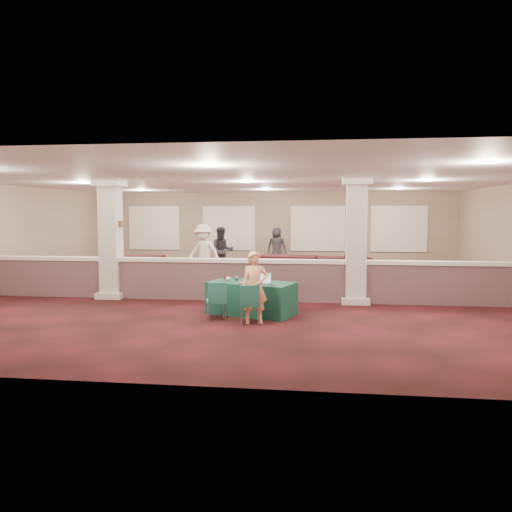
# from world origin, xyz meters

# --- Properties ---
(ground) EXTENTS (16.00, 16.00, 0.00)m
(ground) POSITION_xyz_m (0.00, 0.00, 0.00)
(ground) COLOR #3E0F16
(ground) RESTS_ON ground
(wall_back) EXTENTS (16.00, 0.04, 3.20)m
(wall_back) POSITION_xyz_m (0.00, 8.00, 1.60)
(wall_back) COLOR #86755C
(wall_back) RESTS_ON ground
(wall_front) EXTENTS (16.00, 0.04, 3.20)m
(wall_front) POSITION_xyz_m (0.00, -8.00, 1.60)
(wall_front) COLOR #86755C
(wall_front) RESTS_ON ground
(ceiling) EXTENTS (16.00, 16.00, 0.02)m
(ceiling) POSITION_xyz_m (0.00, 0.00, 3.20)
(ceiling) COLOR white
(ceiling) RESTS_ON wall_back
(partition_wall) EXTENTS (15.60, 0.28, 1.10)m
(partition_wall) POSITION_xyz_m (0.00, -1.50, 0.57)
(partition_wall) COLOR brown
(partition_wall) RESTS_ON ground
(column_left) EXTENTS (0.72, 0.72, 3.20)m
(column_left) POSITION_xyz_m (-3.50, -1.50, 1.64)
(column_left) COLOR beige
(column_left) RESTS_ON ground
(column_right) EXTENTS (0.72, 0.72, 3.20)m
(column_right) POSITION_xyz_m (3.00, -1.50, 1.64)
(column_right) COLOR beige
(column_right) RESTS_ON ground
(sconce_left) EXTENTS (0.12, 0.12, 0.18)m
(sconce_left) POSITION_xyz_m (-3.78, -1.50, 2.00)
(sconce_left) COLOR brown
(sconce_left) RESTS_ON column_left
(sconce_right) EXTENTS (0.12, 0.12, 0.18)m
(sconce_right) POSITION_xyz_m (-3.22, -1.50, 2.00)
(sconce_right) COLOR brown
(sconce_right) RESTS_ON column_left
(near_table) EXTENTS (2.11, 1.53, 0.73)m
(near_table) POSITION_xyz_m (0.56, -3.20, 0.37)
(near_table) COLOR #0E3628
(near_table) RESTS_ON ground
(conf_chair_main) EXTENTS (0.47, 0.47, 0.83)m
(conf_chair_main) POSITION_xyz_m (0.67, -4.27, 0.49)
(conf_chair_main) COLOR #205D5A
(conf_chair_main) RESTS_ON ground
(conf_chair_side) EXTENTS (0.52, 0.52, 0.83)m
(conf_chair_side) POSITION_xyz_m (-0.09, -3.95, 0.49)
(conf_chair_side) COLOR #205D5A
(conf_chair_side) RESTS_ON ground
(woman) EXTENTS (0.61, 0.48, 1.51)m
(woman) POSITION_xyz_m (0.76, -4.14, 0.75)
(woman) COLOR #E19061
(woman) RESTS_ON ground
(far_table_front_left) EXTENTS (1.90, 0.99, 0.76)m
(far_table_front_left) POSITION_xyz_m (-6.50, 0.34, 0.38)
(far_table_front_left) COLOR black
(far_table_front_left) RESTS_ON ground
(far_table_front_center) EXTENTS (2.03, 1.51, 0.74)m
(far_table_front_center) POSITION_xyz_m (-1.23, 0.30, 0.37)
(far_table_front_center) COLOR black
(far_table_front_center) RESTS_ON ground
(far_table_front_right) EXTENTS (2.00, 1.30, 0.75)m
(far_table_front_right) POSITION_xyz_m (5.65, 0.30, 0.37)
(far_table_front_right) COLOR black
(far_table_front_right) RESTS_ON ground
(far_table_back_left) EXTENTS (1.87, 1.04, 0.73)m
(far_table_back_left) POSITION_xyz_m (-4.51, 3.20, 0.37)
(far_table_back_left) COLOR black
(far_table_back_left) RESTS_ON ground
(far_table_back_center) EXTENTS (2.08, 1.28, 0.79)m
(far_table_back_center) POSITION_xyz_m (1.01, 3.20, 0.39)
(far_table_back_center) COLOR black
(far_table_back_center) RESTS_ON ground
(far_table_back_right) EXTENTS (1.99, 1.22, 0.76)m
(far_table_back_right) POSITION_xyz_m (2.89, 3.20, 0.38)
(far_table_back_right) COLOR black
(far_table_back_right) RESTS_ON ground
(attendee_a) EXTENTS (0.96, 0.72, 1.77)m
(attendee_a) POSITION_xyz_m (-1.50, 3.81, 0.89)
(attendee_a) COLOR black
(attendee_a) RESTS_ON ground
(attendee_b) EXTENTS (1.32, 0.88, 1.90)m
(attendee_b) POSITION_xyz_m (-1.90, 2.56, 0.95)
(attendee_b) COLOR silver
(attendee_b) RESTS_ON ground
(attendee_c) EXTENTS (0.89, 1.09, 1.69)m
(attendee_c) POSITION_xyz_m (3.16, 2.64, 0.84)
(attendee_c) COLOR black
(attendee_c) RESTS_ON ground
(attendee_d) EXTENTS (0.86, 0.51, 1.67)m
(attendee_d) POSITION_xyz_m (0.26, 7.00, 0.84)
(attendee_d) COLOR black
(attendee_d) RESTS_ON ground
(laptop_base) EXTENTS (0.39, 0.33, 0.02)m
(laptop_base) POSITION_xyz_m (0.83, -3.35, 0.74)
(laptop_base) COLOR silver
(laptop_base) RESTS_ON near_table
(laptop_screen) EXTENTS (0.32, 0.12, 0.22)m
(laptop_screen) POSITION_xyz_m (0.86, -3.24, 0.86)
(laptop_screen) COLOR silver
(laptop_screen) RESTS_ON near_table
(screen_glow) EXTENTS (0.29, 0.10, 0.19)m
(screen_glow) POSITION_xyz_m (0.86, -3.25, 0.85)
(screen_glow) COLOR silver
(screen_glow) RESTS_ON near_table
(knitting) EXTENTS (0.48, 0.42, 0.03)m
(knitting) POSITION_xyz_m (0.52, -3.46, 0.75)
(knitting) COLOR #C55B1F
(knitting) RESTS_ON near_table
(yarn_cream) EXTENTS (0.11, 0.11, 0.11)m
(yarn_cream) POSITION_xyz_m (0.00, -3.12, 0.79)
(yarn_cream) COLOR #F2DCC7
(yarn_cream) RESTS_ON near_table
(yarn_red) EXTENTS (0.10, 0.10, 0.10)m
(yarn_red) POSITION_xyz_m (-0.09, -2.92, 0.78)
(yarn_red) COLOR #5C1212
(yarn_red) RESTS_ON near_table
(yarn_grey) EXTENTS (0.10, 0.10, 0.10)m
(yarn_grey) POSITION_xyz_m (0.17, -2.94, 0.78)
(yarn_grey) COLOR #545459
(yarn_grey) RESTS_ON near_table
(scissors) EXTENTS (0.12, 0.07, 0.01)m
(scissors) POSITION_xyz_m (1.08, -3.68, 0.74)
(scissors) COLOR red
(scissors) RESTS_ON near_table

